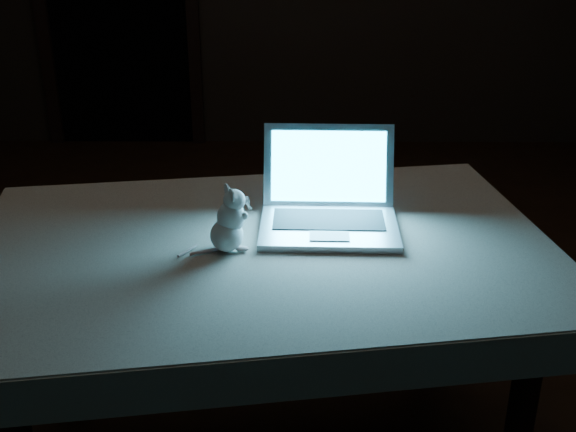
# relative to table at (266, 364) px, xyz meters

# --- Properties ---
(floor) EXTENTS (5.00, 5.00, 0.00)m
(floor) POSITION_rel_table_xyz_m (0.02, 0.62, -0.37)
(floor) COLOR black
(floor) RESTS_ON ground
(table) EXTENTS (1.51, 1.09, 0.74)m
(table) POSITION_rel_table_xyz_m (0.00, 0.00, 0.00)
(table) COLOR black
(table) RESTS_ON floor
(tablecloth) EXTENTS (1.51, 1.02, 0.11)m
(tablecloth) POSITION_rel_table_xyz_m (-0.05, 0.01, 0.33)
(tablecloth) COLOR beige
(tablecloth) RESTS_ON table
(laptop) EXTENTS (0.38, 0.33, 0.25)m
(laptop) POSITION_rel_table_xyz_m (0.17, 0.07, 0.50)
(laptop) COLOR silver
(laptop) RESTS_ON tablecloth
(plush_mouse) EXTENTS (0.13, 0.13, 0.17)m
(plush_mouse) POSITION_rel_table_xyz_m (-0.09, -0.04, 0.46)
(plush_mouse) COLOR silver
(plush_mouse) RESTS_ON tablecloth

